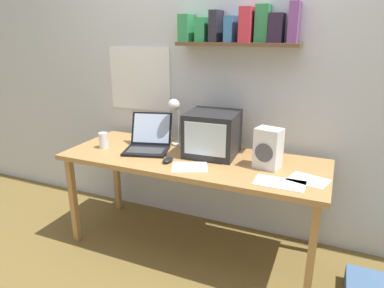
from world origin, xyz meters
TOP-DOWN VIEW (x-y plane):
  - ground_plane at (0.00, 0.00)m, footprint 12.00×12.00m
  - back_wall at (0.00, 0.45)m, footprint 5.60×0.24m
  - corner_desk at (0.00, 0.00)m, footprint 1.86×0.69m
  - crt_monitor at (0.11, 0.12)m, footprint 0.37×0.38m
  - laptop at (-0.38, 0.05)m, footprint 0.39×0.42m
  - desk_lamp at (-0.22, 0.19)m, footprint 0.12×0.16m
  - juice_glass at (-0.70, -0.07)m, footprint 0.07×0.07m
  - space_heater at (0.52, 0.02)m, footprint 0.18×0.16m
  - computer_mouse at (-0.11, -0.15)m, footprint 0.06×0.11m
  - loose_paper_near_laptop at (0.64, -0.20)m, footprint 0.29×0.17m
  - loose_paper_near_monitor at (0.06, -0.18)m, footprint 0.28×0.26m
  - open_notebook at (0.80, -0.09)m, footprint 0.26×0.22m

SIDE VIEW (x-z plane):
  - ground_plane at x=0.00m, z-range 0.00..0.00m
  - corner_desk at x=0.00m, z-range 0.31..1.03m
  - loose_paper_near_laptop at x=0.64m, z-range 0.73..0.73m
  - loose_paper_near_monitor at x=0.06m, z-range 0.73..0.73m
  - open_notebook at x=0.80m, z-range 0.73..0.73m
  - computer_mouse at x=-0.11m, z-range 0.73..0.76m
  - juice_glass at x=-0.70m, z-range 0.72..0.84m
  - laptop at x=-0.38m, z-range 0.67..0.92m
  - space_heater at x=0.52m, z-range 0.73..0.99m
  - crt_monitor at x=0.11m, z-range 0.73..1.04m
  - desk_lamp at x=-0.22m, z-range 0.79..1.16m
  - back_wall at x=0.00m, z-range 0.01..2.61m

